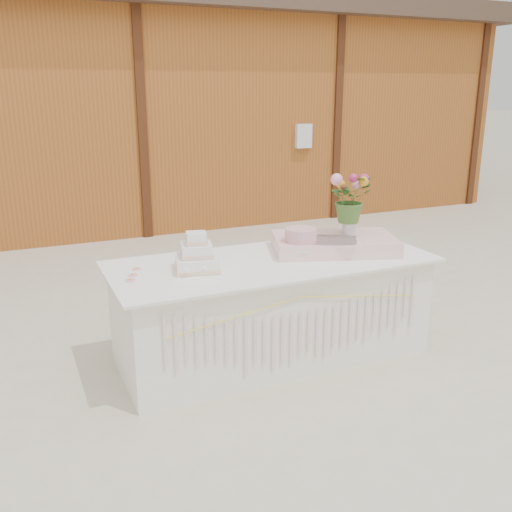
{
  "coord_description": "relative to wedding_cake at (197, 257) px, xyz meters",
  "views": [
    {
      "loc": [
        -1.75,
        -3.63,
        2.0
      ],
      "look_at": [
        0.0,
        0.3,
        0.72
      ],
      "focal_mm": 40.0,
      "sensor_mm": 36.0,
      "label": 1
    }
  ],
  "objects": [
    {
      "name": "satin_runner",
      "position": [
        1.13,
        0.02,
        -0.03
      ],
      "size": [
        1.05,
        0.81,
        0.12
      ],
      "primitive_type": "cube",
      "rotation": [
        0.0,
        0.0,
        -0.33
      ],
      "color": "#FFD6CD",
      "rests_on": "cake_table"
    },
    {
      "name": "ground",
      "position": [
        0.58,
        -0.0,
        -0.86
      ],
      "size": [
        80.0,
        80.0,
        0.0
      ],
      "primitive_type": "plane",
      "color": "beige",
      "rests_on": "ground"
    },
    {
      "name": "pink_cake_stand",
      "position": [
        0.81,
        -0.0,
        0.03
      ],
      "size": [
        0.3,
        0.3,
        0.22
      ],
      "color": "white",
      "rests_on": "cake_table"
    },
    {
      "name": "cake_table",
      "position": [
        0.58,
        -0.01,
        -0.47
      ],
      "size": [
        2.4,
        1.0,
        0.77
      ],
      "color": "white",
      "rests_on": "ground"
    },
    {
      "name": "bouquet",
      "position": [
        1.28,
        0.06,
        0.35
      ],
      "size": [
        0.36,
        0.32,
        0.37
      ],
      "primitive_type": "imported",
      "rotation": [
        0.0,
        0.0,
        0.08
      ],
      "color": "#3E6528",
      "rests_on": "flower_vase"
    },
    {
      "name": "loose_flowers",
      "position": [
        -0.45,
        0.07,
        -0.08
      ],
      "size": [
        0.21,
        0.34,
        0.02
      ],
      "primitive_type": null,
      "rotation": [
        0.0,
        0.0,
        0.26
      ],
      "color": "pink",
      "rests_on": "cake_table"
    },
    {
      "name": "wedding_cake",
      "position": [
        0.0,
        0.0,
        0.0
      ],
      "size": [
        0.36,
        0.36,
        0.27
      ],
      "rotation": [
        0.0,
        0.0,
        -0.23
      ],
      "color": "white",
      "rests_on": "cake_table"
    },
    {
      "name": "flower_vase",
      "position": [
        1.28,
        0.06,
        0.1
      ],
      "size": [
        0.1,
        0.1,
        0.14
      ],
      "primitive_type": "cylinder",
      "color": "silver",
      "rests_on": "satin_runner"
    },
    {
      "name": "barn",
      "position": [
        0.57,
        5.99,
        0.82
      ],
      "size": [
        12.6,
        4.6,
        3.3
      ],
      "color": "#95511F",
      "rests_on": "ground"
    }
  ]
}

